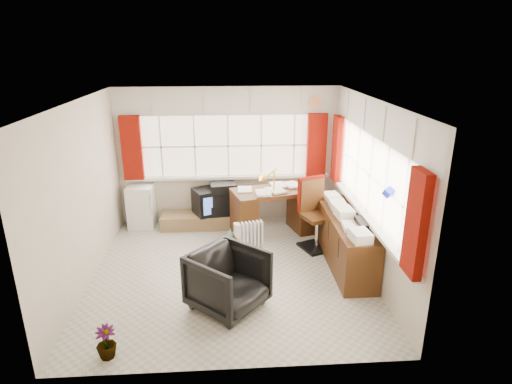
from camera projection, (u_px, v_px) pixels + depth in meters
ground at (231, 272)px, 6.33m from camera, size 4.00×4.00×0.00m
room_walls at (229, 175)px, 5.84m from camera, size 4.00×4.00×4.00m
window_back at (229, 173)px, 7.85m from camera, size 3.70×0.12×3.60m
window_right at (365, 209)px, 6.14m from camera, size 0.12×3.70×3.60m
curtains at (287, 160)px, 6.78m from camera, size 3.83×3.83×1.15m
overhead_cabinets at (291, 109)px, 6.58m from camera, size 3.98×3.98×0.48m
desk at (274, 209)px, 7.47m from camera, size 1.55×1.05×0.86m
desk_lamp at (274, 176)px, 7.11m from camera, size 0.17×0.15×0.43m
task_chair at (314, 211)px, 6.98m from camera, size 0.64×0.66×1.17m
office_chair at (228, 280)px, 5.38m from camera, size 1.18×1.17×0.77m
radiator at (250, 243)px, 6.70m from camera, size 0.43×0.25×0.60m
credenza at (344, 239)px, 6.50m from camera, size 0.50×2.00×0.85m
file_tray at (367, 224)px, 5.97m from camera, size 0.29×0.37×0.12m
tv_bench at (200, 220)px, 7.87m from camera, size 1.40×0.50×0.25m
crt_tv at (209, 201)px, 7.79m from camera, size 0.66×0.64×0.47m
hifi_stack at (224, 200)px, 7.75m from camera, size 0.60×0.42×0.58m
mini_fridge at (142, 206)px, 7.79m from camera, size 0.47×0.48×0.78m
spray_bottle_a at (213, 220)px, 7.86m from camera, size 0.15×0.15×0.27m
spray_bottle_b at (230, 235)px, 7.32m from camera, size 0.12×0.12×0.21m
flower_vase at (106, 342)px, 4.55m from camera, size 0.28×0.28×0.38m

